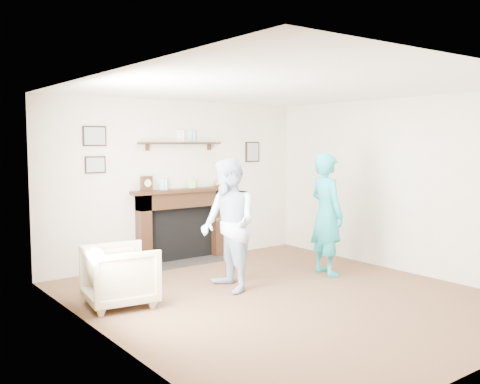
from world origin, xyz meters
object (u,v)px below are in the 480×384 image
woman (326,274)px  pedestal_table (228,237)px  armchair (121,305)px  man (229,291)px

woman → pedestal_table: size_ratio=1.76×
woman → pedestal_table: (-1.34, 0.51, 0.60)m
armchair → pedestal_table: pedestal_table is taller
armchair → woman: (2.94, -0.40, 0.00)m
man → pedestal_table: size_ratio=1.72×
man → pedestal_table: (0.25, 0.38, 0.60)m
man → armchair: bearing=-91.5°
man → woman: size_ratio=0.98×
man → pedestal_table: pedestal_table is taller
woman → pedestal_table: pedestal_table is taller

